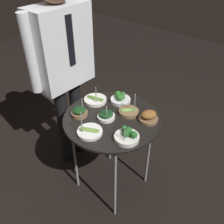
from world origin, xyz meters
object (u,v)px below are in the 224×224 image
at_px(bowl_asparagus_mid_left, 89,131).
at_px(waiter_figure, 63,57).
at_px(serving_cart, 112,123).
at_px(bowl_spinach_mid_right, 106,115).
at_px(bowl_asparagus_back_left, 95,100).
at_px(bowl_roast_front_left, 149,117).
at_px(bowl_broccoli_far_rim, 127,136).
at_px(bowl_broccoli_center, 120,99).
at_px(bowl_asparagus_front_right, 129,112).
at_px(bowl_spinach_front_center, 79,112).

xyz_separation_m(bowl_asparagus_mid_left, waiter_figure, (0.26, 0.53, 0.30)).
xyz_separation_m(serving_cart, bowl_spinach_mid_right, (-0.03, 0.03, 0.08)).
height_order(serving_cart, bowl_asparagus_back_left, bowl_asparagus_back_left).
relative_size(bowl_spinach_mid_right, bowl_roast_front_left, 0.94).
bearing_deg(bowl_broccoli_far_rim, bowl_broccoli_center, 45.03).
bearing_deg(bowl_spinach_mid_right, serving_cart, -37.88).
xyz_separation_m(serving_cart, bowl_asparagus_mid_left, (-0.23, 0.00, 0.06)).
relative_size(bowl_roast_front_left, waiter_figure, 0.08).
relative_size(bowl_asparagus_mid_left, bowl_asparagus_front_right, 1.02).
xyz_separation_m(bowl_asparagus_front_right, waiter_figure, (-0.09, 0.60, 0.29)).
bearing_deg(bowl_roast_front_left, bowl_spinach_mid_right, 126.18).
relative_size(bowl_asparagus_back_left, bowl_spinach_front_center, 1.33).
distance_m(bowl_asparagus_front_right, waiter_figure, 0.67).
bearing_deg(bowl_broccoli_center, bowl_asparagus_mid_left, -169.19).
bearing_deg(waiter_figure, bowl_spinach_mid_right, -97.14).
bearing_deg(bowl_asparagus_mid_left, serving_cart, -1.19).
bearing_deg(bowl_asparagus_mid_left, bowl_roast_front_left, -30.85).
bearing_deg(bowl_roast_front_left, bowl_spinach_front_center, 124.08).
bearing_deg(bowl_spinach_front_center, bowl_broccoli_center, -18.18).
bearing_deg(waiter_figure, bowl_asparagus_back_left, -81.50).
height_order(bowl_roast_front_left, bowl_broccoli_far_rim, bowl_broccoli_far_rim).
relative_size(bowl_asparagus_front_right, waiter_figure, 0.11).
bearing_deg(bowl_spinach_mid_right, waiter_figure, 82.86).
xyz_separation_m(bowl_asparagus_mid_left, bowl_spinach_front_center, (0.09, 0.19, 0.02)).
relative_size(bowl_spinach_mid_right, bowl_asparagus_front_right, 0.75).
xyz_separation_m(bowl_spinach_mid_right, bowl_broccoli_far_rim, (-0.08, -0.25, 0.00)).
height_order(bowl_broccoli_center, bowl_asparagus_front_right, bowl_asparagus_front_right).
xyz_separation_m(bowl_asparagus_front_right, bowl_spinach_front_center, (-0.26, 0.26, 0.01)).
relative_size(bowl_broccoli_center, bowl_asparagus_back_left, 0.89).
bearing_deg(bowl_broccoli_center, bowl_broccoli_far_rim, -134.97).
xyz_separation_m(bowl_broccoli_center, bowl_roast_front_left, (-0.06, -0.31, 0.01)).
distance_m(serving_cart, bowl_asparagus_mid_left, 0.24).
xyz_separation_m(bowl_asparagus_mid_left, bowl_asparagus_front_right, (0.35, -0.07, 0.00)).
xyz_separation_m(bowl_asparagus_back_left, bowl_spinach_front_center, (-0.21, -0.04, 0.02)).
bearing_deg(bowl_broccoli_center, bowl_roast_front_left, -100.43).
xyz_separation_m(bowl_roast_front_left, bowl_broccoli_far_rim, (-0.26, -0.01, -0.00)).
distance_m(bowl_spinach_mid_right, bowl_asparagus_front_right, 0.18).
distance_m(bowl_broccoli_center, bowl_broccoli_far_rim, 0.44).
xyz_separation_m(bowl_broccoli_center, bowl_broccoli_far_rim, (-0.31, -0.31, 0.00)).
bearing_deg(bowl_asparagus_front_right, bowl_asparagus_back_left, 98.96).
bearing_deg(serving_cart, bowl_asparagus_front_right, -26.98).
bearing_deg(bowl_asparagus_front_right, serving_cart, 153.02).
height_order(bowl_asparagus_mid_left, bowl_spinach_front_center, bowl_asparagus_mid_left).
bearing_deg(bowl_broccoli_center, waiter_figure, 111.20).
relative_size(serving_cart, bowl_asparagus_front_right, 4.25).
height_order(bowl_roast_front_left, waiter_figure, waiter_figure).
height_order(serving_cart, bowl_roast_front_left, bowl_roast_front_left).
height_order(bowl_broccoli_far_rim, bowl_asparagus_front_right, bowl_asparagus_front_right).
relative_size(bowl_spinach_mid_right, waiter_figure, 0.08).
distance_m(bowl_roast_front_left, bowl_asparagus_mid_left, 0.44).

